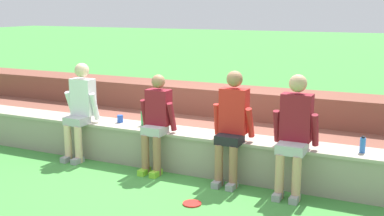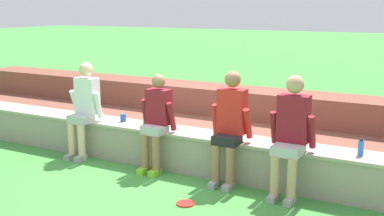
{
  "view_description": "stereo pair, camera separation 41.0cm",
  "coord_description": "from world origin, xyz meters",
  "px_view_note": "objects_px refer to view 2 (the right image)",
  "views": [
    {
      "loc": [
        3.05,
        -5.81,
        2.3
      ],
      "look_at": [
        0.16,
        0.25,
        0.91
      ],
      "focal_mm": 45.89,
      "sensor_mm": 36.0,
      "label": 1
    },
    {
      "loc": [
        3.41,
        -5.62,
        2.3
      ],
      "look_at": [
        0.16,
        0.25,
        0.91
      ],
      "focal_mm": 45.89,
      "sensor_mm": 36.0,
      "label": 2
    }
  ],
  "objects_px": {
    "frisbee": "(186,204)",
    "plastic_cup_right_end": "(123,118)",
    "person_far_left": "(84,106)",
    "person_right_of_center": "(291,132)",
    "person_center": "(230,124)",
    "water_bottle_center_gap": "(145,118)",
    "water_bottle_near_left": "(361,148)",
    "person_left_of_center": "(156,120)"
  },
  "relations": [
    {
      "from": "water_bottle_near_left",
      "to": "person_far_left",
      "type": "bearing_deg",
      "value": -177.0
    },
    {
      "from": "water_bottle_center_gap",
      "to": "person_far_left",
      "type": "bearing_deg",
      "value": -164.84
    },
    {
      "from": "person_right_of_center",
      "to": "water_bottle_near_left",
      "type": "relative_size",
      "value": 7.26
    },
    {
      "from": "person_left_of_center",
      "to": "person_center",
      "type": "relative_size",
      "value": 0.92
    },
    {
      "from": "person_center",
      "to": "plastic_cup_right_end",
      "type": "bearing_deg",
      "value": 171.64
    },
    {
      "from": "person_center",
      "to": "person_right_of_center",
      "type": "height_order",
      "value": "person_right_of_center"
    },
    {
      "from": "person_center",
      "to": "water_bottle_center_gap",
      "type": "distance_m",
      "value": 1.54
    },
    {
      "from": "person_left_of_center",
      "to": "plastic_cup_right_end",
      "type": "distance_m",
      "value": 0.88
    },
    {
      "from": "person_far_left",
      "to": "water_bottle_center_gap",
      "type": "height_order",
      "value": "person_far_left"
    },
    {
      "from": "person_right_of_center",
      "to": "frisbee",
      "type": "xyz_separation_m",
      "value": [
        -0.98,
        -0.86,
        -0.8
      ]
    },
    {
      "from": "frisbee",
      "to": "plastic_cup_right_end",
      "type": "bearing_deg",
      "value": 146.42
    },
    {
      "from": "water_bottle_center_gap",
      "to": "frisbee",
      "type": "bearing_deg",
      "value": -40.6
    },
    {
      "from": "person_far_left",
      "to": "water_bottle_near_left",
      "type": "height_order",
      "value": "person_far_left"
    },
    {
      "from": "person_right_of_center",
      "to": "person_center",
      "type": "bearing_deg",
      "value": 177.43
    },
    {
      "from": "plastic_cup_right_end",
      "to": "frisbee",
      "type": "xyz_separation_m",
      "value": [
        1.78,
        -1.18,
        -0.61
      ]
    },
    {
      "from": "person_far_left",
      "to": "water_bottle_center_gap",
      "type": "xyz_separation_m",
      "value": [
        0.95,
        0.26,
        -0.13
      ]
    },
    {
      "from": "frisbee",
      "to": "person_center",
      "type": "bearing_deg",
      "value": 80.78
    },
    {
      "from": "person_far_left",
      "to": "person_right_of_center",
      "type": "bearing_deg",
      "value": -0.84
    },
    {
      "from": "person_center",
      "to": "person_far_left",
      "type": "bearing_deg",
      "value": 179.75
    },
    {
      "from": "person_left_of_center",
      "to": "person_right_of_center",
      "type": "distance_m",
      "value": 1.95
    },
    {
      "from": "person_left_of_center",
      "to": "plastic_cup_right_end",
      "type": "bearing_deg",
      "value": 158.96
    },
    {
      "from": "frisbee",
      "to": "water_bottle_center_gap",
      "type": "bearing_deg",
      "value": 139.4
    },
    {
      "from": "water_bottle_center_gap",
      "to": "frisbee",
      "type": "distance_m",
      "value": 1.91
    },
    {
      "from": "person_center",
      "to": "water_bottle_near_left",
      "type": "relative_size",
      "value": 7.24
    },
    {
      "from": "person_left_of_center",
      "to": "person_right_of_center",
      "type": "xyz_separation_m",
      "value": [
        1.94,
        -0.01,
        0.07
      ]
    },
    {
      "from": "plastic_cup_right_end",
      "to": "person_far_left",
      "type": "bearing_deg",
      "value": -153.08
    },
    {
      "from": "person_right_of_center",
      "to": "water_bottle_near_left",
      "type": "distance_m",
      "value": 0.83
    },
    {
      "from": "person_left_of_center",
      "to": "person_center",
      "type": "bearing_deg",
      "value": 1.51
    },
    {
      "from": "person_left_of_center",
      "to": "water_bottle_center_gap",
      "type": "relative_size",
      "value": 5.98
    },
    {
      "from": "water_bottle_near_left",
      "to": "plastic_cup_right_end",
      "type": "xyz_separation_m",
      "value": [
        -3.53,
        0.06,
        -0.04
      ]
    },
    {
      "from": "person_left_of_center",
      "to": "frisbee",
      "type": "distance_m",
      "value": 1.49
    },
    {
      "from": "person_right_of_center",
      "to": "frisbee",
      "type": "height_order",
      "value": "person_right_of_center"
    },
    {
      "from": "water_bottle_center_gap",
      "to": "person_left_of_center",
      "type": "bearing_deg",
      "value": -37.1
    },
    {
      "from": "person_far_left",
      "to": "person_left_of_center",
      "type": "xyz_separation_m",
      "value": [
        1.35,
        -0.04,
        -0.06
      ]
    },
    {
      "from": "person_right_of_center",
      "to": "water_bottle_center_gap",
      "type": "height_order",
      "value": "person_right_of_center"
    },
    {
      "from": "person_center",
      "to": "water_bottle_center_gap",
      "type": "height_order",
      "value": "person_center"
    },
    {
      "from": "frisbee",
      "to": "water_bottle_near_left",
      "type": "bearing_deg",
      "value": 32.65
    },
    {
      "from": "person_far_left",
      "to": "person_center",
      "type": "xyz_separation_m",
      "value": [
        2.46,
        -0.01,
        0.01
      ]
    },
    {
      "from": "person_right_of_center",
      "to": "person_left_of_center",
      "type": "bearing_deg",
      "value": 179.77
    },
    {
      "from": "person_right_of_center",
      "to": "water_bottle_center_gap",
      "type": "relative_size",
      "value": 6.49
    },
    {
      "from": "plastic_cup_right_end",
      "to": "frisbee",
      "type": "height_order",
      "value": "plastic_cup_right_end"
    },
    {
      "from": "water_bottle_near_left",
      "to": "frisbee",
      "type": "xyz_separation_m",
      "value": [
        -1.75,
        -1.12,
        -0.65
      ]
    }
  ]
}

